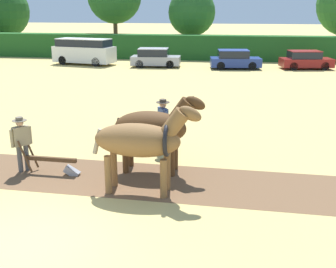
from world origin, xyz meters
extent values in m
plane|color=tan|center=(0.00, 0.00, 0.00)|extent=(240.00, 240.00, 0.00)
cube|color=brown|center=(-2.11, 3.82, 0.00)|extent=(25.49, 3.04, 0.01)
cube|color=#1E511E|center=(0.00, 32.58, 1.11)|extent=(75.84, 1.95, 2.23)
cylinder|color=#423323|center=(-22.12, 38.08, 1.31)|extent=(0.44, 0.44, 2.63)
sphere|color=#1E4C1E|center=(-22.12, 38.08, 4.28)|extent=(6.01, 6.01, 6.01)
cylinder|color=brown|center=(-8.71, 36.88, 2.13)|extent=(0.44, 0.44, 4.26)
cylinder|color=#4C3823|center=(-0.63, 36.37, 1.45)|extent=(0.44, 0.44, 2.91)
sphere|color=#235623|center=(-0.63, 36.37, 4.20)|extent=(4.69, 4.69, 4.69)
ellipsoid|color=brown|center=(1.69, 3.00, 1.43)|extent=(2.29, 0.96, 0.88)
cylinder|color=brown|center=(2.43, 3.24, 0.52)|extent=(0.18, 0.18, 1.04)
cylinder|color=brown|center=(2.42, 2.73, 0.52)|extent=(0.18, 0.18, 1.04)
cylinder|color=brown|center=(0.96, 3.26, 0.52)|extent=(0.18, 0.18, 1.04)
cylinder|color=brown|center=(0.95, 2.75, 0.52)|extent=(0.18, 0.18, 1.04)
cylinder|color=brown|center=(2.65, 2.98, 1.91)|extent=(0.79, 0.43, 0.87)
ellipsoid|color=brown|center=(3.05, 2.97, 2.20)|extent=(0.68, 0.27, 0.54)
cube|color=gray|center=(2.83, 2.98, 2.10)|extent=(0.41, 0.09, 0.54)
cylinder|color=gray|center=(0.61, 3.01, 1.34)|extent=(0.30, 0.13, 0.71)
torus|color=black|center=(2.48, 2.98, 1.50)|extent=(0.13, 0.90, 0.89)
ellipsoid|color=#513319|center=(1.72, 4.51, 1.34)|extent=(2.15, 1.07, 0.98)
cylinder|color=#513319|center=(2.42, 4.78, 0.45)|extent=(0.18, 0.18, 0.91)
cylinder|color=#513319|center=(2.41, 4.21, 0.45)|extent=(0.18, 0.18, 0.91)
cylinder|color=#513319|center=(1.03, 4.80, 0.45)|extent=(0.18, 0.18, 0.91)
cylinder|color=#513319|center=(1.02, 4.23, 0.45)|extent=(0.18, 0.18, 0.91)
cylinder|color=#513319|center=(2.62, 4.49, 1.84)|extent=(0.84, 0.48, 0.91)
ellipsoid|color=#513319|center=(3.03, 4.48, 2.13)|extent=(0.68, 0.27, 0.54)
cube|color=black|center=(2.80, 4.49, 2.05)|extent=(0.41, 0.09, 0.55)
cylinder|color=black|center=(0.70, 4.52, 1.24)|extent=(0.30, 0.13, 0.71)
torus|color=black|center=(2.46, 4.49, 1.42)|extent=(0.13, 0.99, 0.98)
cube|color=#4C331E|center=(-1.11, 3.80, 0.45)|extent=(1.57, 0.13, 0.12)
cube|color=#939399|center=(-0.49, 3.79, 0.10)|extent=(0.48, 0.21, 0.39)
cylinder|color=#4C331E|center=(-1.82, 4.01, 0.55)|extent=(0.40, 0.07, 0.96)
cylinder|color=#4C331E|center=(-1.82, 3.61, 0.55)|extent=(0.40, 0.07, 0.96)
cylinder|color=#4C4C4C|center=(-1.95, 3.94, 0.41)|extent=(0.14, 0.14, 0.81)
cylinder|color=#4C4C4C|center=(-2.08, 3.77, 0.41)|extent=(0.14, 0.14, 0.81)
cube|color=tan|center=(-2.02, 3.86, 1.10)|extent=(0.45, 0.50, 0.58)
sphere|color=tan|center=(-2.02, 3.86, 1.50)|extent=(0.22, 0.22, 0.22)
cylinder|color=tan|center=(-1.84, 4.08, 1.08)|extent=(0.09, 0.09, 0.54)
cylinder|color=tan|center=(-2.19, 3.63, 1.08)|extent=(0.09, 0.09, 0.54)
cylinder|color=#665B4C|center=(-2.02, 3.86, 1.57)|extent=(0.42, 0.42, 0.02)
cylinder|color=#665B4C|center=(-2.02, 3.86, 1.62)|extent=(0.21, 0.21, 0.10)
cylinder|color=#28334C|center=(1.71, 6.46, 0.44)|extent=(0.14, 0.14, 0.88)
cylinder|color=#28334C|center=(1.82, 6.27, 0.44)|extent=(0.14, 0.14, 0.88)
cube|color=#3D5184|center=(1.76, 6.37, 1.19)|extent=(0.43, 0.54, 0.62)
sphere|color=tan|center=(1.76, 6.37, 1.62)|extent=(0.24, 0.24, 0.24)
cylinder|color=#3D5184|center=(1.61, 6.62, 1.17)|extent=(0.09, 0.09, 0.58)
cylinder|color=#3D5184|center=(1.92, 6.11, 1.17)|extent=(0.09, 0.09, 0.58)
cylinder|color=#42382D|center=(1.76, 6.37, 1.69)|extent=(0.45, 0.45, 0.02)
cylinder|color=#42382D|center=(1.76, 6.37, 1.74)|extent=(0.23, 0.23, 0.10)
cube|color=silver|center=(-8.78, 27.46, 0.86)|extent=(5.46, 2.88, 1.31)
cube|color=black|center=(-8.78, 27.46, 1.81)|extent=(4.81, 2.57, 0.59)
cube|color=silver|center=(-8.78, 27.46, 2.13)|extent=(4.81, 2.57, 0.06)
cylinder|color=black|center=(-7.04, 27.99, 0.38)|extent=(0.78, 0.36, 0.75)
cylinder|color=black|center=(-7.36, 26.32, 0.38)|extent=(0.78, 0.36, 0.75)
cylinder|color=black|center=(-10.19, 28.60, 0.38)|extent=(0.78, 0.36, 0.75)
cylinder|color=black|center=(-10.52, 26.94, 0.38)|extent=(0.78, 0.36, 0.75)
cube|color=#9E9EA8|center=(-2.50, 27.02, 0.52)|extent=(4.08, 2.12, 0.69)
cube|color=black|center=(-2.69, 27.00, 1.15)|extent=(2.49, 1.82, 0.58)
cube|color=#9E9EA8|center=(-2.69, 27.00, 1.47)|extent=(2.49, 1.82, 0.06)
cylinder|color=black|center=(-1.34, 27.91, 0.32)|extent=(0.65, 0.27, 0.63)
cylinder|color=black|center=(-1.21, 26.31, 0.32)|extent=(0.65, 0.27, 0.63)
cylinder|color=black|center=(-3.78, 27.72, 0.32)|extent=(0.65, 0.27, 0.63)
cylinder|color=black|center=(-3.66, 26.12, 0.32)|extent=(0.65, 0.27, 0.63)
cube|color=navy|center=(3.95, 27.00, 0.52)|extent=(4.13, 2.32, 0.68)
cube|color=black|center=(3.75, 26.97, 1.14)|extent=(2.55, 1.93, 0.56)
cube|color=navy|center=(3.75, 26.97, 1.45)|extent=(2.55, 1.93, 0.06)
cylinder|color=black|center=(5.05, 27.95, 0.32)|extent=(0.66, 0.30, 0.64)
cylinder|color=black|center=(5.26, 26.36, 0.32)|extent=(0.66, 0.30, 0.64)
cylinder|color=black|center=(2.64, 27.63, 0.32)|extent=(0.66, 0.30, 0.64)
cylinder|color=black|center=(2.85, 26.04, 0.32)|extent=(0.66, 0.30, 0.64)
cube|color=maroon|center=(9.47, 27.74, 0.50)|extent=(4.19, 2.42, 0.66)
cube|color=black|center=(9.28, 27.71, 1.10)|extent=(2.61, 1.97, 0.54)
cube|color=maroon|center=(9.28, 27.71, 1.40)|extent=(2.61, 1.97, 0.06)
cylinder|color=black|center=(10.54, 28.71, 0.32)|extent=(0.66, 0.33, 0.63)
cylinder|color=black|center=(10.81, 27.21, 0.32)|extent=(0.66, 0.33, 0.63)
cylinder|color=black|center=(8.13, 28.28, 0.32)|extent=(0.66, 0.33, 0.63)
cylinder|color=black|center=(8.40, 26.77, 0.32)|extent=(0.66, 0.33, 0.63)
camera|label=1|loc=(4.16, -7.04, 4.72)|focal=45.00mm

